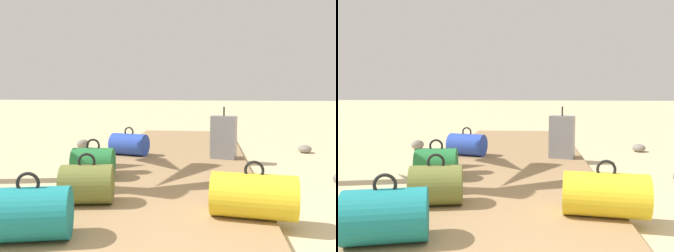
% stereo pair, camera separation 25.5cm
% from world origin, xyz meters
% --- Properties ---
extents(ground_plane, '(60.00, 60.00, 0.00)m').
position_xyz_m(ground_plane, '(0.00, 2.98, 0.00)').
color(ground_plane, '#D1BA8C').
extents(boardwalk, '(2.14, 7.46, 0.08)m').
position_xyz_m(boardwalk, '(0.00, 3.73, 0.04)').
color(boardwalk, '#9E7A51').
rests_on(boardwalk, ground).
extents(duffel_bag_yellow, '(0.74, 0.46, 0.48)m').
position_xyz_m(duffel_bag_yellow, '(0.89, 1.38, 0.27)').
color(duffel_bag_yellow, gold).
rests_on(duffel_bag_yellow, boardwalk).
extents(duffel_bag_blue, '(0.65, 0.49, 0.46)m').
position_xyz_m(duffel_bag_blue, '(-0.75, 4.04, 0.25)').
color(duffel_bag_blue, '#2847B7').
rests_on(duffel_bag_blue, boardwalk).
extents(duffel_bag_green, '(0.51, 0.41, 0.48)m').
position_xyz_m(duffel_bag_green, '(-0.84, 2.51, 0.26)').
color(duffel_bag_green, '#237538').
rests_on(duffel_bag_green, boardwalk).
extents(duffel_bag_teal, '(0.64, 0.50, 0.49)m').
position_xyz_m(duffel_bag_teal, '(-0.73, 0.75, 0.27)').
color(duffel_bag_teal, '#197A7F').
rests_on(duffel_bag_teal, boardwalk).
extents(suitcase_grey, '(0.41, 0.29, 0.79)m').
position_xyz_m(suitcase_grey, '(0.74, 3.93, 0.41)').
color(suitcase_grey, slate).
rests_on(suitcase_grey, boardwalk).
extents(duffel_bag_olive, '(0.52, 0.44, 0.48)m').
position_xyz_m(duffel_bag_olive, '(-0.60, 1.58, 0.26)').
color(duffel_bag_olive, olive).
rests_on(duffel_bag_olive, boardwalk).
extents(rock_left_far, '(0.28, 0.33, 0.18)m').
position_xyz_m(rock_left_far, '(-1.87, 5.01, 0.09)').
color(rock_left_far, gray).
rests_on(rock_left_far, ground).
extents(rock_right_mid, '(0.30, 0.30, 0.14)m').
position_xyz_m(rock_right_mid, '(2.23, 5.03, 0.07)').
color(rock_right_mid, gray).
rests_on(rock_right_mid, ground).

